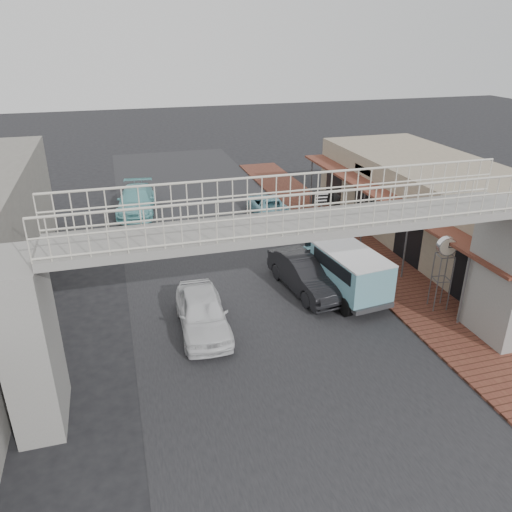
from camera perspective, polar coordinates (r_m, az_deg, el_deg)
ground at (r=19.91m, az=0.49°, el=-6.36°), size 120.00×120.00×0.00m
road_strip at (r=19.90m, az=0.49°, el=-6.35°), size 10.00×60.00×0.01m
sidewalk at (r=24.67m, az=13.08°, el=-0.56°), size 3.00×40.00×0.10m
shophouse_row at (r=27.11m, az=20.84°, el=5.18°), size 7.20×18.00×4.00m
footbridge at (r=15.05m, az=4.87°, el=-3.38°), size 16.40×2.40×6.34m
white_hatchback at (r=18.51m, az=-6.15°, el=-6.43°), size 1.90×4.38×1.47m
dark_sedan at (r=21.24m, az=5.85°, el=-2.05°), size 2.20×4.85×1.55m
angkot_curb at (r=30.32m, az=1.33°, el=5.88°), size 2.11×4.31×1.18m
angkot_far at (r=31.45m, az=-13.53°, el=6.20°), size 2.79×5.44×1.51m
angkot_van at (r=20.78m, az=10.43°, el=-1.29°), size 2.37×4.43×2.08m
motorcycle_near at (r=27.51m, az=6.81°, el=3.60°), size 1.69×1.11×0.84m
motorcycle_far at (r=27.56m, az=10.85°, el=3.59°), size 1.76×1.19×1.03m
street_clock at (r=20.21m, az=20.92°, el=0.69°), size 0.77×0.67×3.02m
arrow_sign at (r=26.33m, az=8.92°, el=6.58°), size 1.59×1.02×2.70m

